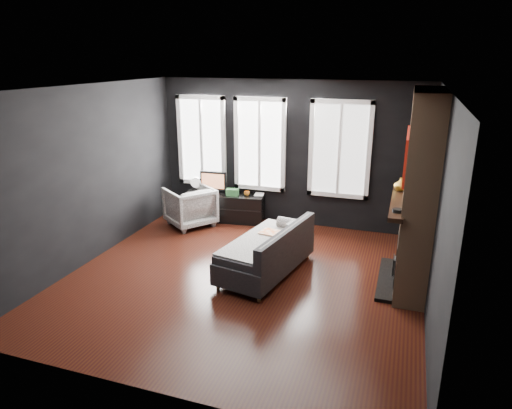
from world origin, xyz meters
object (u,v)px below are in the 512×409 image
(monitor, at_px, (213,181))
(armchair, at_px, (190,204))
(media_console, at_px, (225,207))
(book, at_px, (255,189))
(sofa, at_px, (266,249))
(mug, at_px, (247,193))
(mantel_vase, at_px, (401,185))

(monitor, bearing_deg, armchair, -122.68)
(armchair, distance_m, media_console, 0.72)
(book, bearing_deg, monitor, -171.35)
(sofa, height_order, armchair, armchair)
(sofa, xyz_separation_m, armchair, (-1.97, 1.47, 0.03))
(armchair, xyz_separation_m, media_console, (0.51, 0.48, -0.14))
(monitor, bearing_deg, mug, -0.80)
(book, bearing_deg, mantel_vase, -26.29)
(mug, distance_m, book, 0.18)
(media_console, bearing_deg, book, 5.32)
(media_console, relative_size, mantel_vase, 8.00)
(armchair, height_order, mantel_vase, mantel_vase)
(armchair, relative_size, mantel_vase, 4.22)
(mantel_vase, bearing_deg, media_console, 159.89)
(sofa, bearing_deg, book, 123.95)
(monitor, height_order, book, monitor)
(mug, bearing_deg, media_console, -176.64)
(mantel_vase, bearing_deg, sofa, -157.06)
(book, bearing_deg, mug, -141.56)
(armchair, xyz_separation_m, mug, (0.96, 0.51, 0.18))
(media_console, relative_size, monitor, 2.89)
(mug, bearing_deg, monitor, -178.16)
(monitor, xyz_separation_m, mantel_vase, (3.48, -1.19, 0.55))
(mantel_vase, bearing_deg, mug, 156.50)
(armchair, height_order, monitor, monitor)
(armchair, distance_m, mug, 1.10)
(book, bearing_deg, armchair, -150.96)
(monitor, relative_size, mug, 4.89)
(sofa, xyz_separation_m, mug, (-1.01, 1.97, 0.21))
(armchair, bearing_deg, media_console, 169.99)
(mug, relative_size, mantel_vase, 0.57)
(media_console, xyz_separation_m, monitor, (-0.23, 0.00, 0.51))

